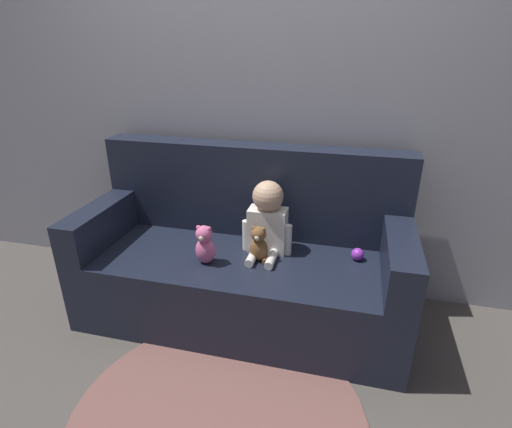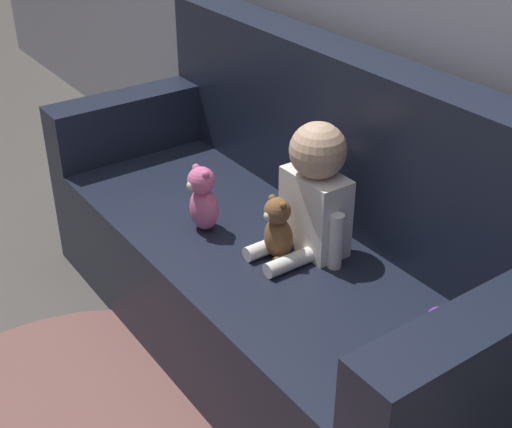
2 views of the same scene
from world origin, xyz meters
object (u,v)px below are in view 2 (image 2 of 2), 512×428
object	(u,v)px
couch	(283,252)
plush_toy_side	(203,199)
teddy_bear_brown	(278,230)
toy_ball	(439,320)
person_baby	(314,192)

from	to	relation	value
couch	plush_toy_side	distance (m)	0.34
couch	teddy_bear_brown	size ratio (longest dim) A/B	8.94
teddy_bear_brown	toy_ball	size ratio (longest dim) A/B	2.96
person_baby	plush_toy_side	xyz separation A→B (m)	(-0.31, -0.22, -0.09)
plush_toy_side	toy_ball	world-z (taller)	plush_toy_side
couch	person_baby	world-z (taller)	couch
couch	toy_ball	world-z (taller)	couch
person_baby	plush_toy_side	world-z (taller)	person_baby
teddy_bear_brown	plush_toy_side	xyz separation A→B (m)	(-0.28, -0.10, 0.01)
person_baby	teddy_bear_brown	world-z (taller)	person_baby
couch	teddy_bear_brown	world-z (taller)	couch
person_baby	toy_ball	xyz separation A→B (m)	(0.53, 0.02, -0.17)
couch	plush_toy_side	xyz separation A→B (m)	(-0.16, -0.22, 0.21)
person_baby	plush_toy_side	distance (m)	0.39
plush_toy_side	toy_ball	size ratio (longest dim) A/B	3.22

